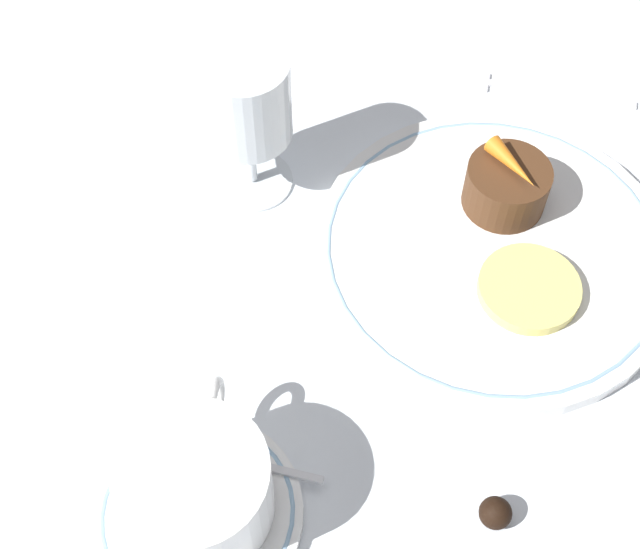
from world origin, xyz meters
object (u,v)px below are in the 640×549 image
(dessert_cake, at_px, (506,187))
(fork, at_px, (509,85))
(coffee_cup, at_px, (196,487))
(wine_glass, at_px, (246,106))
(dinner_plate, at_px, (493,251))

(dessert_cake, bearing_deg, fork, -1.72)
(coffee_cup, height_order, wine_glass, wine_glass)
(wine_glass, xyz_separation_m, fork, (0.14, -0.20, -0.08))
(fork, xyz_separation_m, dessert_cake, (-0.14, 0.00, 0.03))
(wine_glass, distance_m, dessert_cake, 0.21)
(dinner_plate, distance_m, dessert_cake, 0.05)
(coffee_cup, bearing_deg, dinner_plate, -38.02)
(wine_glass, bearing_deg, dinner_plate, -103.70)
(fork, height_order, dessert_cake, dessert_cake)
(dinner_plate, xyz_separation_m, dessert_cake, (0.04, -0.00, 0.02))
(dinner_plate, distance_m, wine_glass, 0.22)
(fork, relative_size, dessert_cake, 2.78)
(coffee_cup, distance_m, wine_glass, 0.28)
(dinner_plate, relative_size, fork, 1.53)
(coffee_cup, height_order, fork, coffee_cup)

